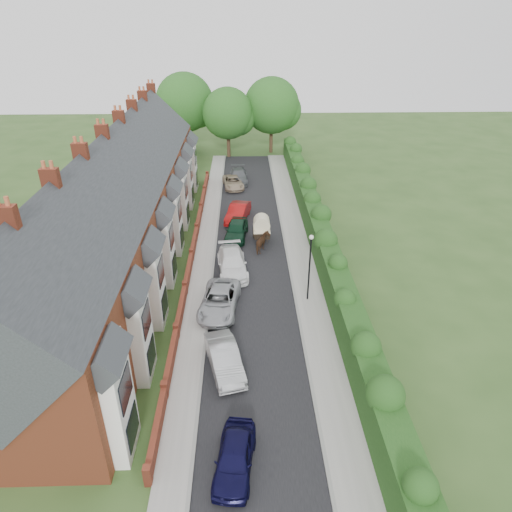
{
  "coord_description": "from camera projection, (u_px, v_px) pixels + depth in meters",
  "views": [
    {
      "loc": [
        -1.05,
        -22.86,
        18.29
      ],
      "look_at": [
        -0.18,
        6.66,
        2.2
      ],
      "focal_mm": 32.0,
      "sensor_mm": 36.0,
      "label": 1
    }
  ],
  "objects": [
    {
      "name": "car_red",
      "position": [
        238.0,
        212.0,
        44.41
      ],
      "size": [
        2.71,
        4.99,
        1.56
      ],
      "primitive_type": "imported",
      "rotation": [
        0.0,
        0.0,
        -0.23
      ],
      "color": "maroon",
      "rests_on": "ground"
    },
    {
      "name": "kerb_hedge_side",
      "position": [
        287.0,
        253.0,
        38.54
      ],
      "size": [
        0.18,
        58.0,
        0.13
      ],
      "primitive_type": "cube",
      "color": "gray",
      "rests_on": "ground"
    },
    {
      "name": "horse",
      "position": [
        263.0,
        243.0,
        38.57
      ],
      "size": [
        1.47,
        2.1,
        1.62
      ],
      "primitive_type": "imported",
      "rotation": [
        0.0,
        0.0,
        2.79
      ],
      "color": "#412818",
      "rests_on": "ground"
    },
    {
      "name": "tree_far_right",
      "position": [
        274.0,
        107.0,
        62.85
      ],
      "size": [
        7.98,
        7.6,
        10.31
      ],
      "color": "#332316",
      "rests_on": "ground"
    },
    {
      "name": "road",
      "position": [
        251.0,
        254.0,
        38.48
      ],
      "size": [
        6.0,
        58.0,
        0.02
      ],
      "primitive_type": "cube",
      "color": "black",
      "rests_on": "ground"
    },
    {
      "name": "kerb_house_side",
      "position": [
        215.0,
        254.0,
        38.38
      ],
      "size": [
        0.18,
        58.0,
        0.13
      ],
      "primitive_type": "cube",
      "color": "gray",
      "rests_on": "ground"
    },
    {
      "name": "car_grey",
      "position": [
        239.0,
        176.0,
        54.26
      ],
      "size": [
        2.24,
        5.11,
        1.46
      ],
      "primitive_type": "imported",
      "rotation": [
        0.0,
        0.0,
        0.04
      ],
      "color": "#53565A",
      "rests_on": "ground"
    },
    {
      "name": "pavement_house_side",
      "position": [
        205.0,
        254.0,
        38.36
      ],
      "size": [
        1.7,
        58.0,
        0.12
      ],
      "primitive_type": "cube",
      "color": "gray",
      "rests_on": "ground"
    },
    {
      "name": "car_beige",
      "position": [
        233.0,
        182.0,
        52.54
      ],
      "size": [
        2.75,
        4.85,
        1.28
      ],
      "primitive_type": "imported",
      "rotation": [
        0.0,
        0.0,
        0.14
      ],
      "color": "tan",
      "rests_on": "ground"
    },
    {
      "name": "horse_cart",
      "position": [
        262.0,
        226.0,
        40.11
      ],
      "size": [
        1.52,
        3.37,
        2.43
      ],
      "color": "black",
      "rests_on": "ground"
    },
    {
      "name": "tree_far_left",
      "position": [
        230.0,
        115.0,
        61.22
      ],
      "size": [
        7.14,
        6.8,
        9.29
      ],
      "color": "#332316",
      "rests_on": "ground"
    },
    {
      "name": "car_green",
      "position": [
        236.0,
        230.0,
        40.95
      ],
      "size": [
        2.35,
        4.74,
        1.55
      ],
      "primitive_type": "imported",
      "rotation": [
        0.0,
        0.0,
        -0.12
      ],
      "color": "black",
      "rests_on": "ground"
    },
    {
      "name": "car_silver_b",
      "position": [
        219.0,
        301.0,
        31.09
      ],
      "size": [
        3.05,
        5.53,
        1.47
      ],
      "primitive_type": "imported",
      "rotation": [
        0.0,
        0.0,
        -0.12
      ],
      "color": "#A8ABB0",
      "rests_on": "ground"
    },
    {
      "name": "pavement_hedge_side",
      "position": [
        299.0,
        253.0,
        38.57
      ],
      "size": [
        2.2,
        58.0,
        0.12
      ],
      "primitive_type": "cube",
      "color": "gray",
      "rests_on": "ground"
    },
    {
      "name": "terrace_row",
      "position": [
        117.0,
        212.0,
        35.19
      ],
      "size": [
        9.05,
        40.5,
        11.5
      ],
      "color": "#9C4427",
      "rests_on": "ground"
    },
    {
      "name": "ground",
      "position": [
        262.0,
        337.0,
        28.85
      ],
      "size": [
        140.0,
        140.0,
        0.0
      ],
      "primitive_type": "plane",
      "color": "#2D4C1E",
      "rests_on": "ground"
    },
    {
      "name": "hedge",
      "position": [
        321.0,
        236.0,
        37.87
      ],
      "size": [
        2.1,
        58.0,
        2.85
      ],
      "color": "#113712",
      "rests_on": "ground"
    },
    {
      "name": "lamppost",
      "position": [
        310.0,
        260.0,
        30.87
      ],
      "size": [
        0.32,
        0.32,
        5.16
      ],
      "color": "black",
      "rests_on": "ground"
    },
    {
      "name": "car_white",
      "position": [
        232.0,
        263.0,
        35.58
      ],
      "size": [
        2.73,
        5.53,
        1.55
      ],
      "primitive_type": "imported",
      "rotation": [
        0.0,
        0.0,
        0.11
      ],
      "color": "white",
      "rests_on": "ground"
    },
    {
      "name": "car_silver_a",
      "position": [
        224.0,
        359.0,
        25.94
      ],
      "size": [
        2.68,
        4.8,
        1.5
      ],
      "primitive_type": "imported",
      "rotation": [
        0.0,
        0.0,
        0.25
      ],
      "color": "#9C9DA1",
      "rests_on": "ground"
    },
    {
      "name": "tree_far_back",
      "position": [
        188.0,
        104.0,
        63.27
      ],
      "size": [
        8.4,
        8.0,
        10.82
      ],
      "color": "#332316",
      "rests_on": "ground"
    },
    {
      "name": "garden_wall_row",
      "position": [
        192.0,
        256.0,
        37.27
      ],
      "size": [
        0.35,
        40.35,
        1.1
      ],
      "color": "brown",
      "rests_on": "ground"
    },
    {
      "name": "car_navy",
      "position": [
        235.0,
        457.0,
        20.31
      ],
      "size": [
        2.18,
        4.28,
        1.4
      ],
      "primitive_type": "imported",
      "rotation": [
        0.0,
        0.0,
        -0.13
      ],
      "color": "black",
      "rests_on": "ground"
    }
  ]
}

